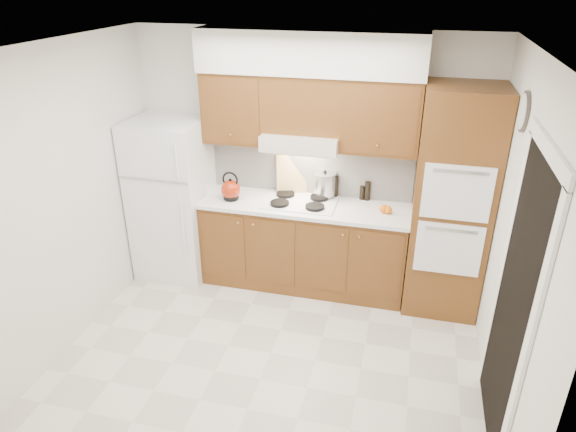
# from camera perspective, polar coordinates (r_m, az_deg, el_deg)

# --- Properties ---
(floor) EXTENTS (3.60, 3.60, 0.00)m
(floor) POSITION_cam_1_polar(r_m,az_deg,el_deg) (4.73, -1.89, -14.98)
(floor) COLOR beige
(floor) RESTS_ON ground
(ceiling) EXTENTS (3.60, 3.60, 0.00)m
(ceiling) POSITION_cam_1_polar(r_m,az_deg,el_deg) (3.62, -2.51, 18.07)
(ceiling) COLOR white
(ceiling) RESTS_ON wall_back
(wall_back) EXTENTS (3.60, 0.02, 2.60)m
(wall_back) POSITION_cam_1_polar(r_m,az_deg,el_deg) (5.35, 2.32, 6.24)
(wall_back) COLOR silver
(wall_back) RESTS_ON floor
(wall_left) EXTENTS (0.02, 3.00, 2.60)m
(wall_left) POSITION_cam_1_polar(r_m,az_deg,el_deg) (4.79, -23.34, 1.68)
(wall_left) COLOR silver
(wall_left) RESTS_ON floor
(wall_right) EXTENTS (0.02, 3.00, 2.60)m
(wall_right) POSITION_cam_1_polar(r_m,az_deg,el_deg) (3.95, 23.87, -3.48)
(wall_right) COLOR silver
(wall_right) RESTS_ON floor
(fridge) EXTENTS (0.75, 0.72, 1.72)m
(fridge) POSITION_cam_1_polar(r_m,az_deg,el_deg) (5.64, -12.67, 1.84)
(fridge) COLOR white
(fridge) RESTS_ON floor
(base_cabinets) EXTENTS (2.11, 0.60, 0.90)m
(base_cabinets) POSITION_cam_1_polar(r_m,az_deg,el_deg) (5.42, 1.76, -3.32)
(base_cabinets) COLOR brown
(base_cabinets) RESTS_ON floor
(countertop) EXTENTS (2.13, 0.62, 0.04)m
(countertop) POSITION_cam_1_polar(r_m,az_deg,el_deg) (5.20, 1.80, 1.16)
(countertop) COLOR white
(countertop) RESTS_ON base_cabinets
(backsplash) EXTENTS (2.11, 0.03, 0.56)m
(backsplash) POSITION_cam_1_polar(r_m,az_deg,el_deg) (5.36, 2.53, 5.35)
(backsplash) COLOR white
(backsplash) RESTS_ON countertop
(oven_cabinet) EXTENTS (0.70, 0.65, 2.20)m
(oven_cabinet) POSITION_cam_1_polar(r_m,az_deg,el_deg) (5.04, 17.72, 1.27)
(oven_cabinet) COLOR brown
(oven_cabinet) RESTS_ON floor
(upper_cab_left) EXTENTS (0.63, 0.33, 0.70)m
(upper_cab_left) POSITION_cam_1_polar(r_m,az_deg,el_deg) (5.23, -5.82, 11.96)
(upper_cab_left) COLOR brown
(upper_cab_left) RESTS_ON wall_back
(upper_cab_right) EXTENTS (0.73, 0.33, 0.70)m
(upper_cab_right) POSITION_cam_1_polar(r_m,az_deg,el_deg) (4.94, 10.31, 10.87)
(upper_cab_right) COLOR brown
(upper_cab_right) RESTS_ON wall_back
(range_hood) EXTENTS (0.75, 0.45, 0.15)m
(range_hood) POSITION_cam_1_polar(r_m,az_deg,el_deg) (5.06, 1.56, 8.38)
(range_hood) COLOR silver
(range_hood) RESTS_ON wall_back
(upper_cab_over_hood) EXTENTS (0.75, 0.33, 0.55)m
(upper_cab_over_hood) POSITION_cam_1_polar(r_m,az_deg,el_deg) (5.02, 1.76, 12.39)
(upper_cab_over_hood) COLOR brown
(upper_cab_over_hood) RESTS_ON range_hood
(soffit) EXTENTS (2.13, 0.36, 0.40)m
(soffit) POSITION_cam_1_polar(r_m,az_deg,el_deg) (4.91, 2.40, 17.72)
(soffit) COLOR silver
(soffit) RESTS_ON wall_back
(cooktop) EXTENTS (0.74, 0.50, 0.01)m
(cooktop) POSITION_cam_1_polar(r_m,az_deg,el_deg) (5.22, 1.32, 1.56)
(cooktop) COLOR white
(cooktop) RESTS_ON countertop
(doorway) EXTENTS (0.02, 0.90, 2.10)m
(doorway) POSITION_cam_1_polar(r_m,az_deg,el_deg) (3.77, 23.72, -9.31)
(doorway) COLOR black
(doorway) RESTS_ON floor
(wall_clock) EXTENTS (0.02, 0.30, 0.30)m
(wall_clock) POSITION_cam_1_polar(r_m,az_deg,el_deg) (4.17, 24.75, 10.50)
(wall_clock) COLOR #3F3833
(wall_clock) RESTS_ON wall_right
(kettle) EXTENTS (0.21, 0.21, 0.20)m
(kettle) POSITION_cam_1_polar(r_m,az_deg,el_deg) (5.28, -6.39, 2.93)
(kettle) COLOR #9B230B
(kettle) RESTS_ON countertop
(cutting_board) EXTENTS (0.33, 0.19, 0.41)m
(cutting_board) POSITION_cam_1_polar(r_m,az_deg,el_deg) (5.39, 0.41, 4.61)
(cutting_board) COLOR tan
(cutting_board) RESTS_ON countertop
(stock_pot) EXTENTS (0.22, 0.22, 0.23)m
(stock_pot) POSITION_cam_1_polar(r_m,az_deg,el_deg) (5.30, 4.09, 3.54)
(stock_pot) COLOR #B2B2B6
(stock_pot) RESTS_ON cooktop
(condiment_a) EXTENTS (0.08, 0.08, 0.22)m
(condiment_a) POSITION_cam_1_polar(r_m,az_deg,el_deg) (5.33, 5.29, 3.24)
(condiment_a) COLOR black
(condiment_a) RESTS_ON countertop
(condiment_b) EXTENTS (0.08, 0.08, 0.20)m
(condiment_b) POSITION_cam_1_polar(r_m,az_deg,el_deg) (5.31, 8.83, 2.77)
(condiment_b) COLOR black
(condiment_b) RESTS_ON countertop
(condiment_c) EXTENTS (0.06, 0.06, 0.14)m
(condiment_c) POSITION_cam_1_polar(r_m,az_deg,el_deg) (5.33, 8.23, 2.58)
(condiment_c) COLOR black
(condiment_c) RESTS_ON countertop
(orange_near) EXTENTS (0.09, 0.09, 0.08)m
(orange_near) POSITION_cam_1_polar(r_m,az_deg,el_deg) (5.06, 11.04, 0.68)
(orange_near) COLOR #EE5A0C
(orange_near) RESTS_ON countertop
(orange_far) EXTENTS (0.11, 0.11, 0.09)m
(orange_far) POSITION_cam_1_polar(r_m,az_deg,el_deg) (5.07, 10.62, 0.79)
(orange_far) COLOR #FF650D
(orange_far) RESTS_ON countertop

